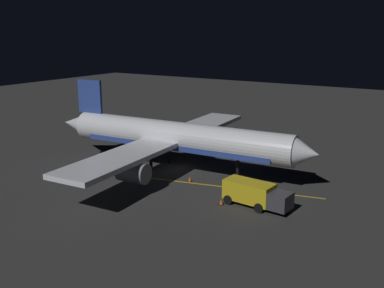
{
  "coord_description": "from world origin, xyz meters",
  "views": [
    {
      "loc": [
        41.33,
        27.96,
        16.09
      ],
      "look_at": [
        0.0,
        2.0,
        3.5
      ],
      "focal_mm": 41.4,
      "sensor_mm": 36.0,
      "label": 1
    }
  ],
  "objects": [
    {
      "name": "traffic_cone_near_left",
      "position": [
        2.56,
        3.32,
        0.25
      ],
      "size": [
        0.5,
        0.5,
        0.55
      ],
      "color": "#EA590F",
      "rests_on": "ground_plane"
    },
    {
      "name": "apron_guide_stripe",
      "position": [
        2.85,
        4.0,
        0.0
      ],
      "size": [
        6.29,
        26.92,
        0.01
      ],
      "primitive_type": "cube",
      "rotation": [
        0.0,
        0.0,
        0.22
      ],
      "color": "gold",
      "rests_on": "ground_plane"
    },
    {
      "name": "catering_truck",
      "position": [
        -9.55,
        4.62,
        1.18
      ],
      "size": [
        5.36,
        6.13,
        2.22
      ],
      "color": "navy",
      "rests_on": "ground_plane"
    },
    {
      "name": "ground_plane",
      "position": [
        0.0,
        0.0,
        -0.1
      ],
      "size": [
        180.0,
        180.0,
        0.2
      ],
      "primitive_type": "cube",
      "color": "#2F2F30"
    },
    {
      "name": "baggage_truck",
      "position": [
        5.35,
        12.29,
        1.23
      ],
      "size": [
        2.74,
        6.69,
        2.33
      ],
      "color": "gold",
      "rests_on": "ground_plane"
    },
    {
      "name": "airliner",
      "position": [
        0.04,
        -0.58,
        3.9
      ],
      "size": [
        34.04,
        33.9,
        10.02
      ],
      "color": "white",
      "rests_on": "ground_plane"
    },
    {
      "name": "traffic_cone_near_right",
      "position": [
        6.55,
        9.41,
        0.25
      ],
      "size": [
        0.5,
        0.5,
        0.55
      ],
      "color": "#EA590F",
      "rests_on": "ground_plane"
    },
    {
      "name": "ground_crew_worker",
      "position": [
        5.49,
        12.36,
        0.89
      ],
      "size": [
        0.4,
        0.4,
        1.74
      ],
      "color": "black",
      "rests_on": "ground_plane"
    }
  ]
}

